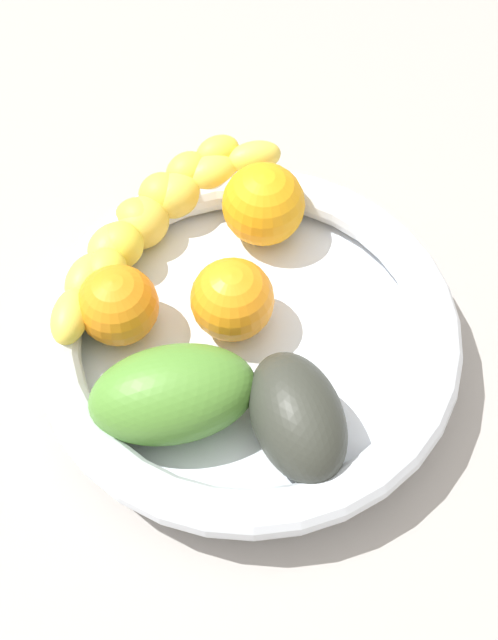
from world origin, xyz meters
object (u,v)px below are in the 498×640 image
Objects in this scene: banana_draped_left at (146,220)px; avocado_dark at (297,417)px; orange_mid_right at (263,204)px; fruit_bowl at (249,337)px; orange_front at (232,300)px; orange_mid_left at (118,305)px; banana_draped_right at (151,224)px; mango_green at (173,394)px.

avocado_dark reaches higher than banana_draped_left.
orange_mid_right is 18.72cm from avocado_dark.
orange_front is at bearing -156.39° from fruit_bowl.
orange_mid_left is 0.91× the size of orange_mid_right.
orange_front is at bearing 29.28° from banana_draped_left.
orange_mid_left is (-1.37, -8.34, -0.11)cm from orange_front.
mango_green is at bearing -2.56° from banana_draped_right.
orange_mid_right is (-6.99, 12.62, 0.31)cm from orange_mid_left.
fruit_bowl is 5.01× the size of orange_front.
banana_draped_right is 8.23cm from orange_mid_left.
fruit_bowl is at bearing -18.47° from orange_mid_right.
mango_green is at bearing -1.46° from banana_draped_left.
orange_front reaches higher than banana_draped_left.
fruit_bowl is at bearing 27.93° from banana_draped_right.
mango_green is (4.91, -6.39, 2.63)cm from fruit_bowl.
fruit_bowl is 2.72× the size of mango_green.
orange_mid_left reaches higher than fruit_bowl.
fruit_bowl is at bearing 70.25° from orange_mid_left.
fruit_bowl is 8.84cm from avocado_dark.
avocado_dark reaches higher than banana_draped_right.
mango_green is at bearing -52.46° from fruit_bowl.
banana_draped_right is at bearing 154.90° from orange_mid_left.
avocado_dark is (19.08, 7.21, 0.39)cm from banana_draped_right.
orange_front and avocado_dark have the same top height.
orange_mid_right reaches higher than orange_mid_left.
fruit_bowl is 12.35cm from banana_draped_right.
orange_mid_right is at bearing 147.11° from mango_green.
banana_draped_left is 8.44cm from orange_mid_left.
banana_draped_right is at bearing -159.30° from avocado_dark.
banana_draped_left is 0.81× the size of banana_draped_right.
banana_draped_right is at bearing -152.07° from fruit_bowl.
banana_draped_left is at bearing 157.71° from orange_mid_left.
banana_draped_right is 20.40cm from avocado_dark.
orange_mid_right is 18.10cm from mango_green.
orange_mid_left reaches higher than banana_draped_left.
banana_draped_right is 2.15× the size of avocado_dark.
orange_front is 0.94× the size of orange_mid_right.
banana_draped_right is 3.12× the size of orange_mid_right.
avocado_dark reaches higher than orange_mid_left.
mango_green is (15.20, -9.83, -0.14)cm from orange_mid_right.
mango_green reaches higher than avocado_dark.
orange_front is (9.17, 5.14, 0.33)cm from banana_draped_left.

